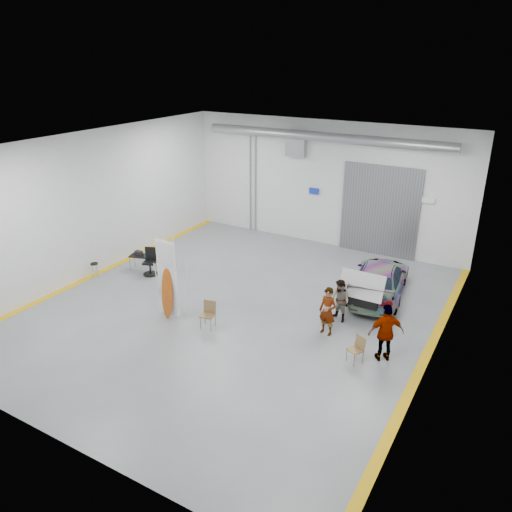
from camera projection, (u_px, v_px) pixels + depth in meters
The scene contains 13 objects.
ground at pixel (237, 308), 18.60m from camera, with size 16.00×16.00×0.00m, color slate.
room_shell at pixel (272, 189), 18.72m from camera, with size 14.02×16.18×6.01m.
sedan_car at pixel (379, 279), 19.34m from camera, with size 1.92×4.71×1.37m, color silver.
person_a at pixel (328, 311), 16.60m from camera, with size 0.62×0.41×1.70m, color brown.
person_b at pixel (340, 301), 17.46m from camera, with size 0.76×0.58×1.55m, color slate.
person_c at pixel (386, 333), 15.14m from camera, with size 1.10×0.45×1.90m, color #9F4F35.
surfboard_display at pixel (168, 286), 17.48m from camera, with size 0.88×0.26×3.11m.
folding_chair_near at pixel (208, 320), 17.18m from camera, with size 0.53×0.55×0.94m.
folding_chair_far at pixel (355, 354), 15.26m from camera, with size 0.55×0.59×0.86m.
shop_stool at pixel (95, 270), 21.02m from camera, with size 0.33×0.33×0.65m.
work_table at pixel (141, 255), 21.64m from camera, with size 1.18×0.82×0.87m.
office_chair at pixel (151, 263), 21.24m from camera, with size 0.66×0.70×1.16m.
trunk_lid at pixel (363, 283), 17.39m from camera, with size 1.59×0.97×0.04m, color silver.
Camera 1 is at (8.90, -13.89, 8.84)m, focal length 35.00 mm.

